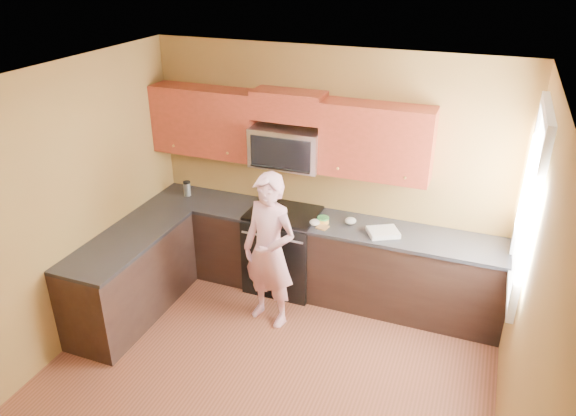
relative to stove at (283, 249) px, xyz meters
The scene contains 24 objects.
floor 1.79m from the stove, 76.57° to the right, with size 4.00×4.00×0.00m, color brown.
ceiling 2.81m from the stove, 76.57° to the right, with size 4.00×4.00×0.00m, color white.
wall_back 1.02m from the stove, 39.09° to the left, with size 4.00×4.00×0.00m, color olive.
wall_left 2.48m from the stove, 133.69° to the right, with size 4.00×4.00×0.00m, color olive.
wall_right 3.05m from the stove, 34.91° to the right, with size 4.00×4.00×0.00m, color olive.
cabinet_back_run 0.40m from the stove, ahead, with size 4.00×0.60×0.88m, color black.
cabinet_left_run 1.69m from the stove, 140.41° to the right, with size 0.60×1.60×0.88m, color black.
countertop_back 0.58m from the stove, ahead, with size 4.00×0.62×0.04m, color black.
countertop_left 1.73m from the stove, 140.19° to the right, with size 0.62×1.60×0.04m, color black.
stove is the anchor object (origin of this frame).
microwave 0.98m from the stove, 90.00° to the left, with size 0.76×0.40×0.42m, color silver, non-canonical shape.
upper_cab_left 1.40m from the stove, behind, with size 1.22×0.33×0.75m, color maroon, non-canonical shape.
upper_cab_right 1.36m from the stove, ahead, with size 1.12×0.33×0.75m, color maroon, non-canonical shape.
upper_cab_over_mw 1.63m from the stove, 90.00° to the left, with size 0.76×0.33×0.30m, color maroon.
window 2.70m from the stove, 11.29° to the right, with size 0.06×1.06×1.66m, color white, non-canonical shape.
woman 0.74m from the stove, 80.75° to the right, with size 0.60×0.40×1.65m, color pink.
frying_pan 0.50m from the stove, 101.62° to the right, with size 0.26×0.45×0.06m, color black, non-canonical shape.
butter_tub 0.65m from the stove, ahead, with size 0.12×0.12×0.09m, color #FFBB43, non-canonical shape.
toast_slice 0.69m from the stove, 16.79° to the right, with size 0.11×0.11×0.01m, color #B27F47.
napkin_a 0.63m from the stove, 16.10° to the right, with size 0.11×0.12×0.06m, color silver.
napkin_b 0.89m from the stove, ahead, with size 0.12×0.13×0.07m, color silver.
dish_towel 1.22m from the stove, ahead, with size 0.30×0.24×0.05m, color white.
travel_mug 1.32m from the stove, behind, with size 0.08×0.08×0.18m, color silver, non-canonical shape.
glass_a 1.37m from the stove, behind, with size 0.07×0.07×0.12m, color silver.
Camera 1 is at (1.56, -3.28, 3.58)m, focal length 33.71 mm.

